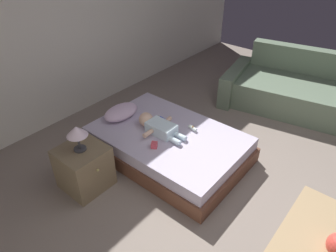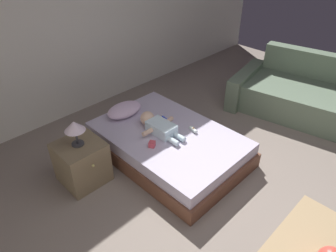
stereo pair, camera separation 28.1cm
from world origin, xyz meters
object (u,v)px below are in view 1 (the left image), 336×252
Objects in this scene: pillow at (121,112)px; baby_bottle at (193,128)px; bed at (168,144)px; couch at (299,91)px; lamp at (77,132)px; toy_block at (154,145)px; baby at (157,126)px; nightstand at (84,168)px; toothbrush at (163,118)px.

pillow reaches higher than baby_bottle.
baby_bottle is at bearing -38.67° from bed.
couch is 18.46× the size of baby_bottle.
pillow is 0.99m from lamp.
toy_block is 0.58m from baby_bottle.
pillow is (-0.11, 0.70, 0.25)m from bed.
baby is 0.98m from nightstand.
lamp is (-1.19, 0.11, 0.38)m from toothbrush.
couch is (2.35, -1.49, -0.14)m from pillow.
baby is 3.99× the size of toothbrush.
baby is at bearing 158.15° from couch.
bed is 11.21× the size of toothbrush.
couch reaches higher than lamp.
nightstand reaches higher than baby_bottle.
toy_block is at bearing 166.82° from baby_bottle.
lamp is 2.32× the size of baby_bottle.
baby is at bearing 112.39° from bed.
toothbrush is at bearing 95.34° from baby_bottle.
nightstand is at bearing 155.59° from baby_bottle.
lamp is 0.87m from toy_block.
couch is at bearing -19.72° from lamp.
couch is (2.29, -0.92, -0.14)m from baby.
baby is 0.33m from toy_block.
baby is (0.06, -0.58, -0.00)m from pillow.
toy_block is at bearing -148.61° from toothbrush.
bed is 14.94× the size of baby_bottle.
toothbrush is at bearing -54.99° from pillow.
baby_bottle is (-2.00, 0.60, 0.09)m from couch.
pillow is 2.79m from couch.
pillow is 0.74× the size of baby.
toothbrush reaches higher than bed.
lamp reaches higher than bed.
bed is at bearing -20.26° from lamp.
nightstand is (-0.88, -0.34, -0.16)m from pillow.
baby reaches higher than baby_bottle.
toothbrush is at bearing 31.39° from toy_block.
toothbrush is 1.26m from lamp.
nightstand is at bearing -159.14° from pillow.
couch is 3.46m from lamp.
bed is 0.37m from baby_bottle.
baby is 0.29× the size of couch.
baby is (-0.05, 0.13, 0.24)m from bed.
toothbrush is 1.20m from nightstand.
couch reaches higher than pillow.
pillow is at bearing 74.81° from toy_block.
pillow is 3.95× the size of baby_bottle.
nightstand is at bearing 165.68° from baby.
toothbrush is 1.33× the size of baby_bottle.
toy_block is at bearing -32.51° from lamp.
couch is at bearing -19.49° from bed.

